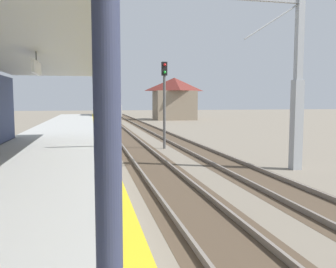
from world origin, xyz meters
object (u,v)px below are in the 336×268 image
(approaching_train, at_px, (107,105))
(distant_trackside_house, at_px, (174,98))
(rail_signal_post, at_px, (164,96))
(catenary_pylon_far_side, at_px, (291,84))

(approaching_train, height_order, distant_trackside_house, distant_trackside_house)
(rail_signal_post, distance_m, distant_trackside_house, 33.21)
(approaching_train, distance_m, catenary_pylon_far_side, 43.70)
(distant_trackside_house, bearing_deg, catenary_pylon_far_side, -96.45)
(approaching_train, bearing_deg, rail_signal_post, -87.25)
(catenary_pylon_far_side, bearing_deg, approaching_train, 97.20)
(approaching_train, bearing_deg, catenary_pylon_far_side, -82.80)
(approaching_train, relative_size, rail_signal_post, 3.77)
(approaching_train, relative_size, catenary_pylon_far_side, 2.61)
(catenary_pylon_far_side, height_order, distant_trackside_house, catenary_pylon_far_side)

